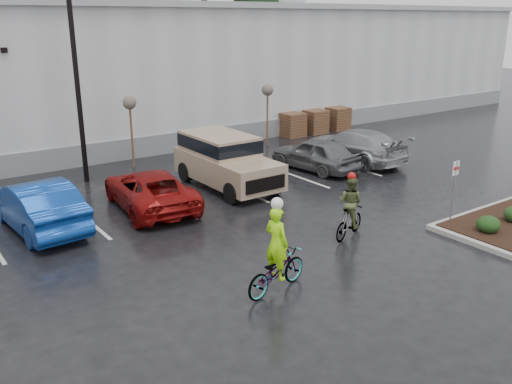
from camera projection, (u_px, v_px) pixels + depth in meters
ground at (372, 258)px, 15.19m from camera, size 120.00×120.00×0.00m
warehouse at (91, 68)px, 31.11m from camera, size 60.50×15.50×7.20m
wooded_ridge at (4, 57)px, 49.14m from camera, size 80.00×25.00×6.00m
lamppost at (73, 38)px, 20.54m from camera, size 0.50×1.00×9.22m
sapling_mid at (130, 107)px, 23.60m from camera, size 0.60×0.60×3.20m
sapling_east at (267, 93)px, 27.75m from camera, size 0.60×0.60×3.20m
pallet_stack_a at (292, 125)px, 30.53m from camera, size 1.20×1.20×1.35m
pallet_stack_b at (315, 122)px, 31.48m from camera, size 1.20×1.20×1.35m
pallet_stack_c at (337, 118)px, 32.47m from camera, size 1.20×1.20×1.35m
shrub_a at (488, 224)px, 16.51m from camera, size 0.70×0.70×0.52m
fire_lane_sign at (454, 185)px, 17.02m from camera, size 0.30×0.05×2.20m
car_blue at (37, 205)px, 17.04m from camera, size 2.05×4.97×1.60m
car_red at (150, 189)px, 18.97m from camera, size 2.82×5.17×1.37m
suv_tan at (227, 162)px, 21.21m from camera, size 2.20×5.10×2.06m
car_grey at (315, 154)px, 23.77m from camera, size 2.21×4.41×1.44m
car_far_silver at (354, 145)px, 25.15m from camera, size 2.41×5.38×1.53m
cyclist_hivis at (276, 263)px, 13.14m from camera, size 2.09×1.08×2.42m
cyclist_olive at (350, 213)px, 16.39m from camera, size 1.65×0.95×2.07m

